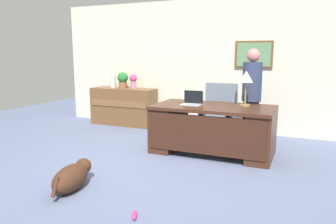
{
  "coord_description": "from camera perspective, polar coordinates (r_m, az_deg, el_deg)",
  "views": [
    {
      "loc": [
        1.91,
        -4.01,
        1.6
      ],
      "look_at": [
        0.04,
        0.3,
        0.75
      ],
      "focal_mm": 34.66,
      "sensor_mm": 36.0,
      "label": 1
    }
  ],
  "objects": [
    {
      "name": "vase_empty",
      "position": [
        7.5,
        -9.65,
        5.31
      ],
      "size": [
        0.13,
        0.13,
        0.29
      ],
      "primitive_type": "cylinder",
      "color": "silver",
      "rests_on": "credenza"
    },
    {
      "name": "person_standing",
      "position": [
        5.69,
        14.46,
        2.54
      ],
      "size": [
        0.32,
        0.32,
        1.68
      ],
      "color": "#262323",
      "rests_on": "ground_plane"
    },
    {
      "name": "desk",
      "position": [
        5.27,
        7.8,
        -2.73
      ],
      "size": [
        1.9,
        0.99,
        0.78
      ],
      "color": "#422316",
      "rests_on": "ground_plane"
    },
    {
      "name": "armchair",
      "position": [
        6.18,
        8.9,
        -0.37
      ],
      "size": [
        0.6,
        0.59,
        1.04
      ],
      "color": "slate",
      "rests_on": "ground_plane"
    },
    {
      "name": "credenza",
      "position": [
        7.42,
        -7.8,
        0.97
      ],
      "size": [
        1.49,
        0.5,
        0.83
      ],
      "color": "brown",
      "rests_on": "ground_plane"
    },
    {
      "name": "potted_plant",
      "position": [
        7.35,
        -7.95,
        5.69
      ],
      "size": [
        0.24,
        0.24,
        0.36
      ],
      "color": "brown",
      "rests_on": "credenza"
    },
    {
      "name": "vase_with_flowers",
      "position": [
        7.22,
        -6.11,
        5.55
      ],
      "size": [
        0.17,
        0.17,
        0.32
      ],
      "color": "#B6819D",
      "rests_on": "credenza"
    },
    {
      "name": "ground_plane",
      "position": [
        4.72,
        -1.9,
        -9.57
      ],
      "size": [
        12.0,
        12.0,
        0.0
      ],
      "primitive_type": "plane",
      "color": "slate"
    },
    {
      "name": "desk_lamp",
      "position": [
        5.26,
        13.57,
        5.7
      ],
      "size": [
        0.22,
        0.22,
        0.56
      ],
      "color": "#9E8447",
      "rests_on": "desk"
    },
    {
      "name": "back_wall",
      "position": [
        6.88,
        7.47,
        8.09
      ],
      "size": [
        7.0,
        0.16,
        2.7
      ],
      "color": "beige",
      "rests_on": "ground_plane"
    },
    {
      "name": "dog_toy_bone",
      "position": [
        3.38,
        -5.88,
        -17.54
      ],
      "size": [
        0.12,
        0.19,
        0.05
      ],
      "primitive_type": "ellipsoid",
      "rotation": [
        0.0,
        0.0,
        2.01
      ],
      "color": "#D8338C",
      "rests_on": "ground_plane"
    },
    {
      "name": "laptop",
      "position": [
        5.3,
        4.3,
        1.9
      ],
      "size": [
        0.32,
        0.22,
        0.22
      ],
      "color": "#B2B5BA",
      "rests_on": "desk"
    },
    {
      "name": "dog_lying",
      "position": [
        4.09,
        -16.52,
        -10.85
      ],
      "size": [
        0.4,
        0.8,
        0.3
      ],
      "color": "#472819",
      "rests_on": "ground_plane"
    }
  ]
}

